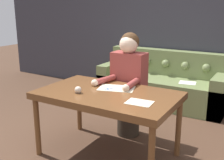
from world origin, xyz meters
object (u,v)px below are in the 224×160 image
object	(u,v)px
couch	(162,84)
dining_table	(107,99)
pin_cushion	(78,90)
person	(128,84)
scissors	(111,89)

from	to	relation	value
couch	dining_table	bearing A→B (deg)	-86.82
couch	pin_cushion	bearing A→B (deg)	-93.75
dining_table	pin_cushion	world-z (taller)	pin_cushion
couch	pin_cushion	world-z (taller)	couch
person	dining_table	bearing A→B (deg)	-85.61
scissors	couch	bearing A→B (deg)	92.66
dining_table	couch	size ratio (longest dim) A/B	0.70
scissors	person	bearing A→B (deg)	92.59
couch	scissors	distance (m)	1.88
dining_table	pin_cushion	bearing A→B (deg)	-144.65
dining_table	pin_cushion	xyz separation A→B (m)	(-0.25, -0.18, 0.10)
dining_table	couch	world-z (taller)	couch
dining_table	pin_cushion	size ratio (longest dim) A/B	20.30
pin_cushion	dining_table	bearing A→B (deg)	35.35
dining_table	person	xyz separation A→B (m)	(-0.04, 0.56, 0.02)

